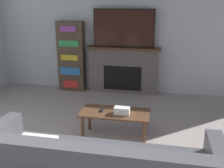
{
  "coord_description": "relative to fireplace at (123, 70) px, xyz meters",
  "views": [
    {
      "loc": [
        0.85,
        -1.34,
        1.95
      ],
      "look_at": [
        0.06,
        2.63,
        0.66
      ],
      "focal_mm": 42.0,
      "sensor_mm": 36.0,
      "label": 1
    }
  ],
  "objects": [
    {
      "name": "tv",
      "position": [
        -0.0,
        -0.02,
        0.89
      ],
      "size": [
        1.28,
        0.03,
        0.79
      ],
      "color": "black",
      "rests_on": "fireplace"
    },
    {
      "name": "wall_back",
      "position": [
        -0.02,
        0.14,
        0.84
      ],
      "size": [
        6.67,
        0.06,
        2.7
      ],
      "color": "silver",
      "rests_on": "ground_plane"
    },
    {
      "name": "remote_control",
      "position": [
        0.0,
        -2.02,
        -0.09
      ],
      "size": [
        0.04,
        0.15,
        0.02
      ],
      "color": "black",
      "rests_on": "coffee_table"
    },
    {
      "name": "fireplace",
      "position": [
        0.0,
        0.0,
        0.0
      ],
      "size": [
        1.59,
        0.28,
        1.01
      ],
      "color": "#605651",
      "rests_on": "ground_plane"
    },
    {
      "name": "bookshelf",
      "position": [
        -1.16,
        -0.02,
        0.26
      ],
      "size": [
        0.58,
        0.29,
        1.53
      ],
      "color": "#4C3D2D",
      "rests_on": "ground_plane"
    },
    {
      "name": "tissue_box",
      "position": [
        0.31,
        -2.09,
        -0.05
      ],
      "size": [
        0.22,
        0.12,
        0.1
      ],
      "color": "white",
      "rests_on": "coffee_table"
    },
    {
      "name": "coffee_table",
      "position": [
        0.2,
        -2.04,
        -0.16
      ],
      "size": [
        1.0,
        0.47,
        0.41
      ],
      "color": "brown",
      "rests_on": "ground_plane"
    }
  ]
}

